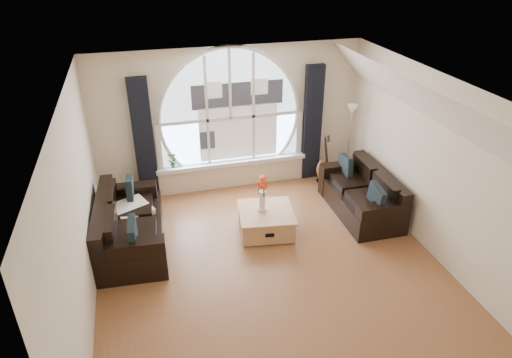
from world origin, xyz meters
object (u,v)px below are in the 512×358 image
Objects in this scene: sofa_left at (130,225)px; sofa_right at (361,192)px; vase_flowers at (262,189)px; floor_lamp at (349,145)px; potted_plant at (172,160)px; coffee_chest at (266,220)px; guitar at (324,159)px.

sofa_right is (3.93, -0.01, 0.00)m from sofa_left.
vase_flowers is at bearing -176.47° from sofa_right.
potted_plant is (-3.35, 0.41, -0.10)m from floor_lamp.
coffee_chest is 0.57m from vase_flowers.
guitar reaches higher than sofa_left.
vase_flowers is (-0.05, 0.05, 0.57)m from coffee_chest.
floor_lamp is 3.38m from potted_plant.
potted_plant reaches higher than coffee_chest.
coffee_chest is at bearing -163.30° from guitar.
floor_lamp is at bearing -6.93° from potted_plant.
sofa_left is 1.80× the size of guitar.
coffee_chest is at bearing -174.64° from sofa_right.
sofa_right is 1.21m from guitar.
coffee_chest is at bearing -47.68° from vase_flowers.
sofa_right is at bearing -103.23° from guitar.
vase_flowers reaches higher than coffee_chest.
potted_plant is (0.83, 1.52, 0.30)m from sofa_left.
sofa_right is 1.87m from vase_flowers.
sofa_left is 4.35m from floor_lamp.
potted_plant is at bearing 173.07° from floor_lamp.
guitar reaches higher than coffee_chest.
sofa_right is at bearing -102.46° from floor_lamp.
floor_lamp reaches higher than sofa_right.
sofa_left is 6.31× the size of potted_plant.
sofa_right is at bearing 3.68° from sofa_left.
potted_plant is (-1.32, 1.68, 0.48)m from coffee_chest.
guitar reaches higher than sofa_right.
sofa_left is 1.19× the size of floor_lamp.
vase_flowers is at bearing -149.61° from floor_lamp.
vase_flowers is 2.07m from potted_plant.
vase_flowers reaches higher than potted_plant.
sofa_right is 1.99× the size of coffee_chest.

